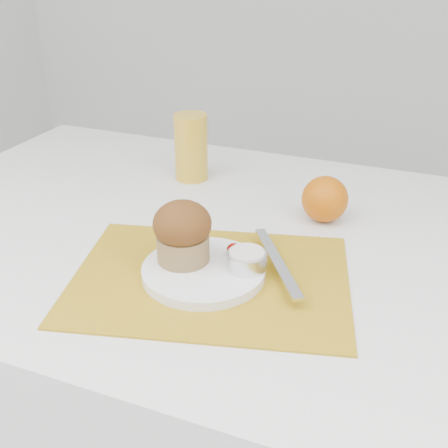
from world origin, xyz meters
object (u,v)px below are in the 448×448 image
at_px(table, 213,393).
at_px(muffin, 183,232).
at_px(juice_glass, 191,147).
at_px(plate, 204,271).
at_px(orange, 325,199).

xyz_separation_m(table, muffin, (0.01, -0.13, 0.44)).
distance_m(table, juice_glass, 0.50).
bearing_deg(plate, juice_glass, 117.51).
xyz_separation_m(plate, orange, (0.12, 0.25, 0.03)).
xyz_separation_m(table, plate, (0.05, -0.14, 0.39)).
distance_m(plate, juice_glass, 0.38).
relative_size(table, juice_glass, 8.90).
xyz_separation_m(orange, juice_glass, (-0.30, 0.09, 0.03)).
bearing_deg(table, orange, 32.46).
bearing_deg(orange, muffin, -122.91).
bearing_deg(table, muffin, -84.12).
height_order(orange, muffin, muffin).
bearing_deg(plate, muffin, 167.47).
height_order(table, muffin, muffin).
relative_size(table, plate, 6.61).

